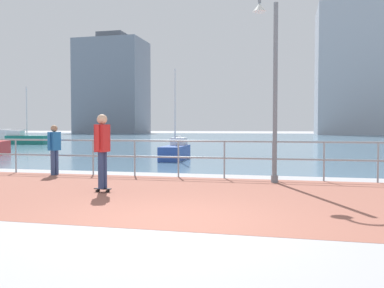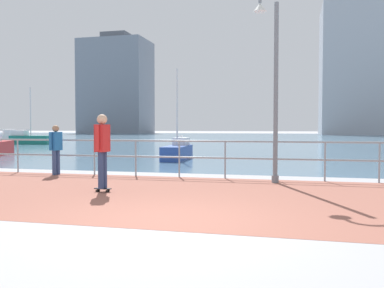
{
  "view_description": "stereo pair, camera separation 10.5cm",
  "coord_description": "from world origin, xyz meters",
  "px_view_note": "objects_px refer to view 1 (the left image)",
  "views": [
    {
      "loc": [
        1.82,
        -6.26,
        1.51
      ],
      "look_at": [
        -0.44,
        3.43,
        1.1
      ],
      "focal_mm": 38.58,
      "sensor_mm": 36.0,
      "label": 1
    },
    {
      "loc": [
        1.92,
        -6.23,
        1.51
      ],
      "look_at": [
        -0.44,
        3.43,
        1.1
      ],
      "focal_mm": 38.58,
      "sensor_mm": 36.0,
      "label": 2
    }
  ],
  "objects_px": {
    "lamppost": "(271,71)",
    "bystander": "(54,146)",
    "sailboat_yellow": "(176,151)",
    "skateboarder": "(102,145)",
    "sailboat_gray": "(26,139)"
  },
  "relations": [
    {
      "from": "lamppost",
      "to": "bystander",
      "type": "relative_size",
      "value": 3.46
    },
    {
      "from": "lamppost",
      "to": "sailboat_yellow",
      "type": "distance_m",
      "value": 9.01
    },
    {
      "from": "lamppost",
      "to": "bystander",
      "type": "distance_m",
      "value": 7.03
    },
    {
      "from": "skateboarder",
      "to": "sailboat_yellow",
      "type": "bearing_deg",
      "value": 95.5
    },
    {
      "from": "bystander",
      "to": "sailboat_gray",
      "type": "relative_size",
      "value": 0.31
    },
    {
      "from": "bystander",
      "to": "sailboat_gray",
      "type": "bearing_deg",
      "value": 127.03
    },
    {
      "from": "sailboat_yellow",
      "to": "sailboat_gray",
      "type": "relative_size",
      "value": 0.84
    },
    {
      "from": "sailboat_yellow",
      "to": "sailboat_gray",
      "type": "xyz_separation_m",
      "value": [
        -17.37,
        13.39,
        0.08
      ]
    },
    {
      "from": "lamppost",
      "to": "skateboarder",
      "type": "height_order",
      "value": "lamppost"
    },
    {
      "from": "skateboarder",
      "to": "sailboat_gray",
      "type": "distance_m",
      "value": 29.52
    },
    {
      "from": "bystander",
      "to": "sailboat_yellow",
      "type": "xyz_separation_m",
      "value": [
        2.05,
        6.91,
        -0.52
      ]
    },
    {
      "from": "bystander",
      "to": "sailboat_yellow",
      "type": "relative_size",
      "value": 0.37
    },
    {
      "from": "lamppost",
      "to": "sailboat_gray",
      "type": "xyz_separation_m",
      "value": [
        -22.01,
        20.65,
        -2.53
      ]
    },
    {
      "from": "bystander",
      "to": "sailboat_gray",
      "type": "height_order",
      "value": "sailboat_gray"
    },
    {
      "from": "skateboarder",
      "to": "sailboat_gray",
      "type": "height_order",
      "value": "sailboat_gray"
    }
  ]
}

